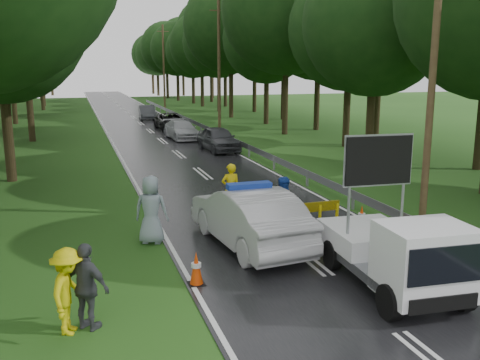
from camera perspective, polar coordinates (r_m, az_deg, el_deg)
name	(u,v)px	position (r m, az deg, el deg)	size (l,w,h in m)	color
ground	(304,256)	(14.84, 6.88, -8.10)	(160.00, 160.00, 0.00)	#224D16
road	(150,131)	(43.37, -9.56, 5.16)	(7.00, 140.00, 0.02)	black
guardrail	(196,123)	(43.63, -4.69, 6.04)	(0.12, 60.06, 0.70)	gray
utility_pole_near	(433,67)	(18.34, 19.92, 11.27)	(1.40, 0.24, 10.00)	#4D3623
utility_pole_mid	(219,66)	(42.14, -2.25, 12.01)	(1.40, 0.24, 10.00)	#4D3623
utility_pole_far	(164,66)	(67.58, -8.14, 11.92)	(1.40, 0.24, 10.00)	#4D3623
police_sedan	(249,217)	(15.32, 0.97, -4.00)	(2.34, 5.32, 1.87)	silver
work_truck	(398,253)	(12.77, 16.47, -7.44)	(2.17, 4.45, 3.47)	gray
barrier	(293,214)	(15.46, 5.72, -3.66)	(2.95, 0.17, 1.22)	yellow
officer	(231,189)	(18.64, -1.00, -0.95)	(0.66, 0.43, 1.80)	yellow
civilian	(285,207)	(16.19, 4.80, -2.89)	(0.90, 0.70, 1.86)	#1A42AA
bystander_left	(68,291)	(10.99, -17.88, -11.22)	(1.11, 0.64, 1.72)	#D0C40B
bystander_mid	(87,287)	(11.01, -16.00, -10.91)	(1.04, 0.43, 1.77)	#3D3F44
bystander_right	(151,210)	(15.75, -9.45, -3.14)	(0.98, 0.64, 2.01)	#889AA3
queue_car_first	(218,139)	(32.75, -2.32, 4.41)	(1.74, 4.33, 1.48)	#3C3D43
queue_car_second	(182,130)	(38.32, -6.24, 5.34)	(1.83, 4.51, 1.31)	#AAACB3
queue_car_third	(171,121)	(44.24, -7.34, 6.22)	(2.20, 4.77, 1.33)	black
queue_car_fourth	(147,112)	(53.23, -9.90, 7.12)	(1.43, 4.10, 1.35)	#404247
cone_near_left	(196,269)	(12.84, -4.68, -9.42)	(0.39, 0.39, 0.83)	black
cone_center	(258,225)	(16.25, 1.90, -4.86)	(0.36, 0.36, 0.75)	black
cone_far	(281,198)	(19.63, 4.41, -1.92)	(0.35, 0.35, 0.75)	black
cone_left_mid	(207,221)	(16.82, -3.56, -4.36)	(0.34, 0.34, 0.71)	black
cone_right	(362,217)	(17.43, 12.84, -3.92)	(0.37, 0.37, 0.79)	black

